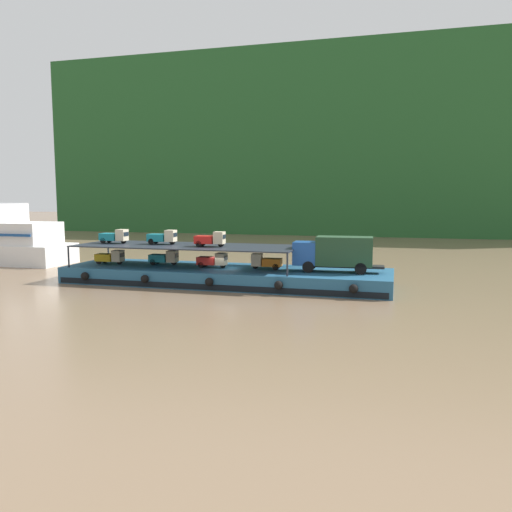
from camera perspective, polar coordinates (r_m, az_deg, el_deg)
name	(u,v)px	position (r m, az deg, el deg)	size (l,w,h in m)	color
ground_plane	(225,284)	(47.11, -3.52, -3.15)	(400.00, 400.00, 0.00)	#7F664C
hillside_far_bank	(331,133)	(120.88, 8.41, 13.54)	(127.20, 29.77, 40.34)	#235628
cargo_barge	(225,276)	(46.96, -3.54, -2.26)	(30.17, 8.31, 1.50)	#23567A
covered_lorry	(335,253)	(44.59, 8.90, 0.37)	(7.92, 2.56, 3.10)	#1E4C99
cargo_rack	(186,246)	(48.02, -7.84, 1.12)	(20.97, 6.93, 2.00)	#232833
mini_truck_lower_stern	(110,257)	(51.48, -16.05, -0.10)	(2.74, 1.20, 1.38)	gold
mini_truck_lower_aft	(164,258)	(49.77, -10.27, -0.17)	(2.77, 1.24, 1.38)	teal
mini_truck_lower_mid	(213,260)	(47.10, -4.88, -0.47)	(2.76, 1.23, 1.38)	red
mini_truck_lower_fore	(266,261)	(45.99, 1.14, -0.62)	(2.79, 1.29, 1.38)	orange
mini_truck_upper_stern	(115,236)	(51.51, -15.62, 2.15)	(2.77, 1.26, 1.38)	teal
mini_truck_upper_mid	(163,237)	(49.42, -10.45, 2.11)	(2.76, 1.24, 1.38)	teal
mini_truck_upper_fore	(211,239)	(46.40, -5.13, 1.90)	(2.77, 1.26, 1.38)	red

